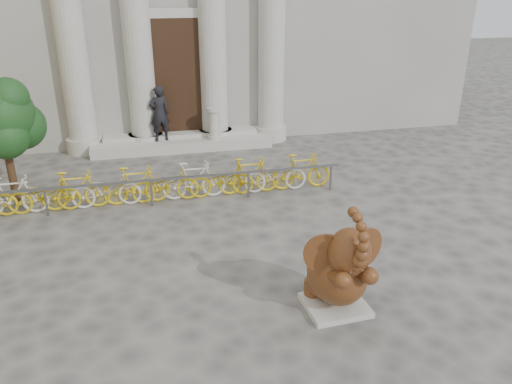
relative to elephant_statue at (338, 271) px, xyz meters
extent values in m
plane|color=#474442|center=(-1.66, 0.36, -0.75)|extent=(80.00, 80.00, 0.00)
cube|color=black|center=(-1.66, 10.28, 1.55)|extent=(2.40, 0.16, 4.00)
cylinder|color=#A8A59E|center=(-4.86, 10.16, 3.25)|extent=(0.90, 0.90, 8.00)
cylinder|color=#A8A59E|center=(-2.86, 10.16, 3.25)|extent=(0.90, 0.90, 8.00)
cylinder|color=#A8A59E|center=(-0.46, 10.16, 3.25)|extent=(0.90, 0.90, 8.00)
cylinder|color=#A8A59E|center=(1.54, 10.16, 3.25)|extent=(0.90, 0.90, 8.00)
cube|color=#A8A59E|center=(-1.66, 9.76, -0.57)|extent=(6.00, 1.20, 0.36)
cube|color=#A8A59E|center=(0.00, 0.03, -0.70)|extent=(1.08, 0.98, 0.10)
ellipsoid|color=black|center=(-0.01, 0.26, -0.34)|extent=(0.91, 0.87, 0.66)
ellipsoid|color=black|center=(0.00, 0.05, -0.05)|extent=(1.05, 1.29, 1.08)
cylinder|color=black|center=(-0.30, 0.38, -0.52)|extent=(0.33, 0.33, 0.27)
cylinder|color=black|center=(0.26, 0.41, -0.52)|extent=(0.33, 0.33, 0.27)
cylinder|color=black|center=(-0.21, -0.37, 0.16)|extent=(0.28, 0.63, 0.41)
cylinder|color=black|center=(0.25, -0.35, 0.16)|extent=(0.28, 0.63, 0.41)
ellipsoid|color=black|center=(0.02, -0.32, 0.53)|extent=(0.74, 0.70, 0.83)
cylinder|color=black|center=(-0.34, -0.21, 0.49)|extent=(0.69, 0.24, 0.71)
cylinder|color=black|center=(0.36, -0.18, 0.49)|extent=(0.68, 0.30, 0.71)
cone|color=beige|center=(-0.10, -0.53, 0.37)|extent=(0.14, 0.25, 0.11)
cone|color=beige|center=(0.15, -0.52, 0.37)|extent=(0.12, 0.25, 0.11)
cube|color=slate|center=(-2.89, 5.15, -0.05)|extent=(9.97, 0.06, 0.06)
cylinder|color=slate|center=(-5.38, 5.15, -0.40)|extent=(0.06, 0.06, 0.70)
cylinder|color=slate|center=(-2.89, 5.15, -0.40)|extent=(0.06, 0.06, 0.70)
cylinder|color=slate|center=(-0.39, 5.15, -0.40)|extent=(0.06, 0.06, 0.70)
cylinder|color=slate|center=(1.90, 5.15, -0.40)|extent=(0.06, 0.06, 0.70)
imported|color=beige|center=(-6.18, 5.40, -0.25)|extent=(1.66, 0.47, 1.00)
imported|color=gold|center=(-5.45, 5.40, -0.25)|extent=(1.70, 0.50, 1.00)
imported|color=gold|center=(-4.71, 5.40, -0.25)|extent=(1.66, 0.47, 1.00)
imported|color=beige|center=(-3.98, 5.40, -0.25)|extent=(1.70, 0.50, 1.00)
imported|color=gold|center=(-3.25, 5.40, -0.25)|extent=(1.66, 0.47, 1.00)
imported|color=gold|center=(-2.52, 5.40, -0.25)|extent=(1.70, 0.50, 1.00)
imported|color=beige|center=(-1.79, 5.40, -0.25)|extent=(1.66, 0.47, 1.00)
imported|color=gold|center=(-1.06, 5.40, -0.25)|extent=(1.70, 0.50, 1.00)
imported|color=gold|center=(-0.33, 5.40, -0.25)|extent=(1.66, 0.47, 1.00)
imported|color=beige|center=(0.40, 5.40, -0.25)|extent=(1.70, 0.50, 1.00)
imported|color=gold|center=(1.13, 5.40, -0.25)|extent=(1.66, 0.47, 1.00)
cylinder|color=#332114|center=(-6.27, 6.17, 0.22)|extent=(0.20, 0.20, 1.95)
sphere|color=black|center=(-6.27, 6.17, 1.52)|extent=(1.63, 1.63, 1.63)
sphere|color=black|center=(-5.89, 6.39, 1.20)|extent=(1.19, 1.19, 1.19)
sphere|color=black|center=(-6.16, 5.84, 1.09)|extent=(1.08, 1.08, 1.08)
sphere|color=black|center=(-5.99, 6.06, 1.96)|extent=(0.98, 0.98, 0.98)
imported|color=black|center=(-2.37, 9.68, 0.52)|extent=(0.76, 0.59, 1.83)
cylinder|color=#A8A59E|center=(-0.62, 9.46, -0.33)|extent=(0.43, 0.43, 0.13)
cylinder|color=#A8A59E|center=(-0.62, 9.46, 0.09)|extent=(0.30, 0.30, 0.97)
cylinder|color=#A8A59E|center=(-0.62, 9.46, 0.61)|extent=(0.43, 0.43, 0.11)
camera|label=1|loc=(-3.02, -6.67, 4.44)|focal=35.00mm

